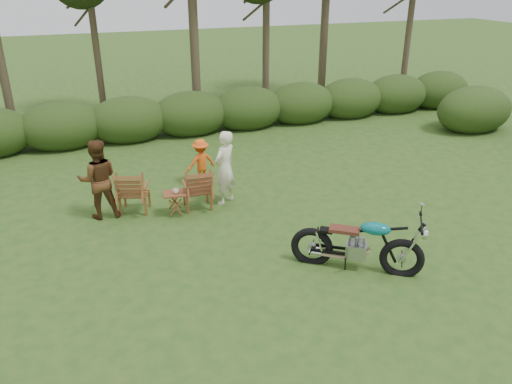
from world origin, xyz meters
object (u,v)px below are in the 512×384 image
object	(u,v)px
adult_a	(226,202)
adult_b	(103,216)
lawn_chair_right	(198,208)
cup	(176,191)
motorcycle	(354,268)
child	(202,184)
lawn_chair_left	(136,211)
side_table	(175,204)

from	to	relation	value
adult_a	adult_b	world-z (taller)	adult_b
lawn_chair_right	cup	bearing A→B (deg)	25.30
cup	adult_a	distance (m)	1.36
motorcycle	adult_b	bearing A→B (deg)	172.71
adult_a	adult_b	xyz separation A→B (m)	(-2.74, 0.28, 0.00)
lawn_chair_right	child	xyz separation A→B (m)	(0.44, 1.32, 0.00)
lawn_chair_left	cup	size ratio (longest dim) A/B	7.74
cup	adult_b	world-z (taller)	adult_b
motorcycle	cup	world-z (taller)	motorcycle
side_table	motorcycle	bearing A→B (deg)	-51.87
lawn_chair_right	lawn_chair_left	xyz separation A→B (m)	(-1.35, 0.34, 0.00)
lawn_chair_right	adult_a	distance (m)	0.68
side_table	cup	size ratio (longest dim) A/B	4.04
motorcycle	side_table	bearing A→B (deg)	163.57
motorcycle	adult_a	bearing A→B (deg)	146.58
adult_a	lawn_chair_left	bearing A→B (deg)	-43.18
adult_a	lawn_chair_right	bearing A→B (deg)	-31.35
adult_b	child	world-z (taller)	adult_b
lawn_chair_left	child	world-z (taller)	child
child	side_table	bearing A→B (deg)	43.90
adult_b	adult_a	bearing A→B (deg)	177.54
motorcycle	adult_a	world-z (taller)	adult_a
motorcycle	cup	size ratio (longest dim) A/B	17.02
lawn_chair_left	cup	xyz separation A→B (m)	(0.83, -0.55, 0.58)
side_table	adult_b	xyz separation A→B (m)	(-1.52, 0.50, -0.27)
lawn_chair_left	child	xyz separation A→B (m)	(1.80, 0.98, 0.00)
lawn_chair_left	side_table	bearing A→B (deg)	167.38
side_table	adult_a	size ratio (longest dim) A/B	0.31
lawn_chair_right	adult_b	size ratio (longest dim) A/B	0.56
motorcycle	adult_b	distance (m)	5.58
side_table	adult_a	bearing A→B (deg)	9.85
adult_b	motorcycle	bearing A→B (deg)	140.71
adult_a	adult_b	size ratio (longest dim) A/B	0.99
child	lawn_chair_right	bearing A→B (deg)	58.99
child	adult_a	bearing A→B (deg)	87.93
motorcycle	lawn_chair_left	world-z (taller)	motorcycle
side_table	child	distance (m)	1.81
cup	adult_a	size ratio (longest dim) A/B	0.08
cup	adult_a	bearing A→B (deg)	11.94
child	motorcycle	bearing A→B (deg)	95.97
cup	lawn_chair_right	bearing A→B (deg)	22.06
motorcycle	adult_a	xyz separation A→B (m)	(-1.35, 3.50, 0.00)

